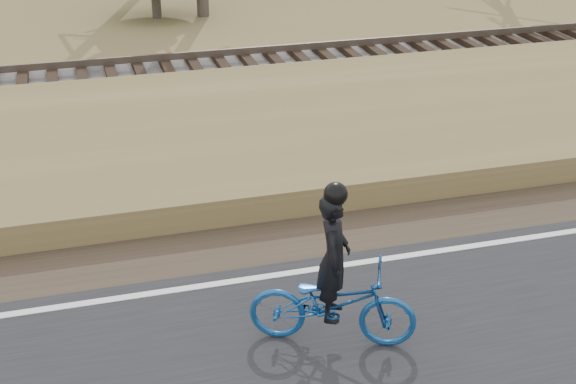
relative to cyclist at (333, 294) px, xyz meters
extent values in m
cube|color=olive|center=(5.51, 5.54, -0.46)|extent=(120.00, 5.00, 0.44)
cube|color=slate|center=(5.51, 9.34, -0.46)|extent=(120.00, 3.00, 0.45)
cube|color=black|center=(5.51, 9.34, -0.16)|extent=(120.00, 2.40, 0.14)
cube|color=brown|center=(5.51, 8.62, -0.02)|extent=(120.00, 0.07, 0.15)
cube|color=brown|center=(5.51, 10.06, -0.02)|extent=(120.00, 0.07, 0.15)
imported|color=navy|center=(0.00, 0.00, -0.13)|extent=(1.99, 1.34, 0.99)
imported|color=black|center=(0.00, 0.00, 0.47)|extent=(0.54, 0.64, 1.49)
sphere|color=black|center=(0.00, 0.00, 1.24)|extent=(0.26, 0.26, 0.26)
camera|label=1|loc=(-2.54, -7.14, 4.88)|focal=50.00mm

